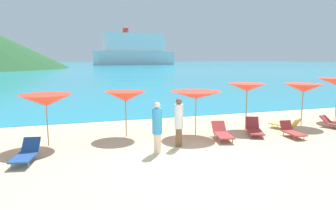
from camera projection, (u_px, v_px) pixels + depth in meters
name	position (u px, v px, depth m)	size (l,w,h in m)	color
ground_plane	(132.00, 116.00, 19.28)	(50.00, 100.00, 0.30)	beige
ocean_water	(75.00, 64.00, 224.65)	(650.00, 440.00, 0.02)	teal
umbrella_2	(46.00, 100.00, 11.86)	(2.16, 2.16, 2.06)	#9E7F59
umbrella_3	(126.00, 96.00, 13.37)	(1.95, 1.95, 2.03)	#9E7F59
umbrella_4	(196.00, 95.00, 13.57)	(2.30, 2.30, 2.01)	#9E7F59
umbrella_5	(247.00, 87.00, 14.88)	(1.98, 1.98, 2.24)	#9E7F59
umbrella_6	(303.00, 88.00, 15.67)	(2.11, 2.11, 2.17)	#9E7F59
lounge_chair_0	(336.00, 123.00, 15.12)	(0.96, 1.61, 0.57)	#A53333
lounge_chair_1	(222.00, 132.00, 13.09)	(0.96, 1.79, 0.65)	#A53333
lounge_chair_2	(292.00, 131.00, 13.51)	(0.68, 1.36, 0.64)	#A53333
lounge_chair_3	(254.00, 129.00, 13.89)	(1.17, 1.68, 0.72)	#A53333
lounge_chair_4	(26.00, 153.00, 10.17)	(0.88, 1.69, 0.68)	#1E478C
lounge_chair_5	(285.00, 124.00, 14.88)	(1.01, 1.59, 0.64)	#D8BF4C
beachgoer_0	(157.00, 126.00, 11.05)	(0.36, 0.36, 1.89)	beige
beachgoer_1	(179.00, 121.00, 11.87)	(0.34, 0.34, 1.92)	brown
cruise_ship	(135.00, 51.00, 192.44)	(52.98, 22.19, 22.44)	silver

